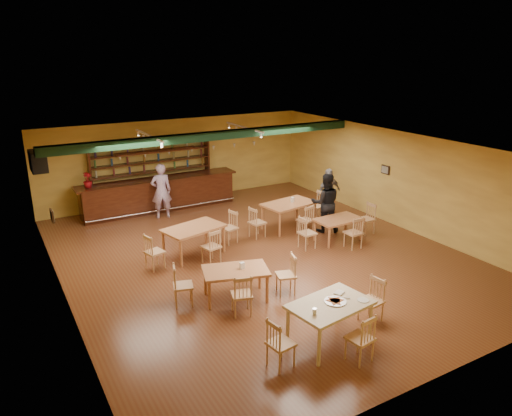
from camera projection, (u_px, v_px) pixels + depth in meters
floor at (259, 255)px, 13.18m from camera, size 12.00×12.00×0.00m
ceiling_beam at (213, 136)px, 14.59m from camera, size 10.00×0.30×0.25m
track_rail_left at (149, 136)px, 14.22m from camera, size 0.05×2.50×0.05m
track_rail_right at (244, 127)px, 15.73m from camera, size 0.05×2.50×0.05m
ac_unit at (39, 161)px, 13.64m from camera, size 0.34×0.70×0.48m
picture_left at (52, 216)px, 11.13m from camera, size 0.04×0.34×0.28m
picture_right at (385, 170)px, 15.41m from camera, size 0.04×0.34×0.28m
bar_counter at (159, 194)px, 16.76m from camera, size 5.59×0.85×1.13m
back_bar_hutch at (153, 174)px, 17.10m from camera, size 4.32×0.40×2.28m
poinsettia at (87, 180)px, 15.40m from camera, size 0.36×0.36×0.50m
dining_table_a at (194, 241)px, 13.10m from camera, size 1.79×1.33×0.80m
dining_table_b at (289, 215)px, 15.11m from camera, size 1.77×1.23×0.82m
dining_table_c at (236, 284)px, 10.78m from camera, size 1.63×1.24×0.72m
dining_table_d at (338, 229)px, 14.12m from camera, size 1.38×0.85×0.68m
near_table at (329, 322)px, 9.16m from camera, size 1.66×1.20×0.83m
pizza_tray at (335, 301)px, 9.08m from camera, size 0.55×0.55×0.01m
parmesan_shaker at (314, 311)px, 8.65m from camera, size 0.08×0.08×0.11m
napkin_stack at (339, 293)px, 9.39m from camera, size 0.24×0.21×0.03m
pizza_server at (340, 298)px, 9.20m from camera, size 0.32×0.25×0.00m
side_plate at (363, 300)px, 9.14m from camera, size 0.25×0.25×0.01m
patron_bar at (161, 191)px, 15.88m from camera, size 0.73×0.54×1.84m
patron_right_a at (325, 203)px, 14.67m from camera, size 1.11×1.03×1.83m
patron_right_b at (329, 192)px, 16.19m from camera, size 0.96×0.44×1.61m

